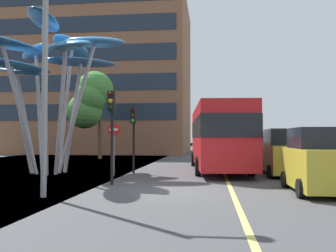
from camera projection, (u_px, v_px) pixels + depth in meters
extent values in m
cube|color=#424244|center=(176.00, 192.00, 12.72)|extent=(120.00, 240.00, 0.10)
cube|color=#E0D666|center=(232.00, 192.00, 12.50)|extent=(0.16, 144.00, 0.01)
cube|color=red|center=(218.00, 136.00, 20.70)|extent=(3.43, 10.97, 3.19)
cube|color=black|center=(218.00, 128.00, 20.71)|extent=(3.46, 11.08, 1.02)
cube|color=yellow|center=(210.00, 119.00, 26.08)|extent=(1.42, 0.21, 0.36)
cube|color=#B2B2B7|center=(218.00, 106.00, 20.76)|extent=(2.23, 3.92, 0.24)
cylinder|color=black|center=(233.00, 159.00, 23.95)|extent=(0.35, 0.98, 0.96)
cylinder|color=black|center=(193.00, 159.00, 24.04)|extent=(0.35, 0.98, 0.96)
cylinder|color=black|center=(251.00, 166.00, 17.64)|extent=(0.35, 0.98, 0.96)
cylinder|color=black|center=(198.00, 166.00, 17.73)|extent=(0.35, 0.98, 0.96)
cylinder|color=#9EA0A5|center=(77.00, 107.00, 19.23)|extent=(2.07, 0.30, 6.98)
ellipsoid|color=#4299E0|center=(95.00, 42.00, 19.28)|extent=(3.36, 1.84, 0.54)
cylinder|color=#9EA0A5|center=(73.00, 117.00, 19.80)|extent=(0.96, 0.68, 6.04)
ellipsoid|color=#4CA3E5|center=(81.00, 62.00, 20.06)|extent=(4.16, 3.35, 0.46)
cylinder|color=#9EA0A5|center=(66.00, 107.00, 21.11)|extent=(0.32, 1.75, 7.36)
ellipsoid|color=#4CA3E5|center=(72.00, 47.00, 21.99)|extent=(1.68, 3.96, 1.08)
cylinder|color=#9EA0A5|center=(39.00, 110.00, 20.89)|extent=(1.30, 1.40, 6.95)
ellipsoid|color=#388EDB|center=(36.00, 53.00, 21.61)|extent=(3.67, 3.87, 0.66)
cylinder|color=#9EA0A5|center=(26.00, 121.00, 19.90)|extent=(1.65, 0.62, 5.59)
ellipsoid|color=#2D7FD1|center=(16.00, 72.00, 20.26)|extent=(3.64, 1.99, 0.76)
cylinder|color=#9EA0A5|center=(21.00, 119.00, 18.87)|extent=(1.27, 0.71, 5.68)
ellipsoid|color=#4299E0|center=(11.00, 65.00, 18.80)|extent=(4.11, 2.77, 1.01)
cylinder|color=#9EA0A5|center=(20.00, 110.00, 18.09)|extent=(1.36, 1.78, 6.50)
ellipsoid|color=#2D7FD1|center=(2.00, 42.00, 17.51)|extent=(3.34, 3.95, 0.66)
cylinder|color=#9EA0A5|center=(45.00, 101.00, 17.49)|extent=(0.71, 1.71, 7.34)
ellipsoid|color=#2D7FD1|center=(44.00, 20.00, 16.86)|extent=(2.44, 3.92, 0.63)
cylinder|color=#9EA0A5|center=(61.00, 111.00, 18.06)|extent=(1.10, 1.14, 6.37)
ellipsoid|color=#4299E0|center=(66.00, 46.00, 17.70)|extent=(4.19, 4.30, 1.32)
cylinder|color=black|center=(112.00, 138.00, 14.46)|extent=(0.12, 0.12, 3.70)
cube|color=black|center=(111.00, 101.00, 14.36)|extent=(0.28, 0.24, 0.80)
sphere|color=#390706|center=(110.00, 94.00, 14.24)|extent=(0.18, 0.18, 0.18)
sphere|color=orange|center=(110.00, 101.00, 14.24)|extent=(0.18, 0.18, 0.18)
sphere|color=black|center=(110.00, 108.00, 14.23)|extent=(0.18, 0.18, 0.18)
cylinder|color=black|center=(134.00, 141.00, 19.08)|extent=(0.12, 0.12, 3.41)
cube|color=black|center=(133.00, 116.00, 18.99)|extent=(0.28, 0.24, 0.80)
sphere|color=#390706|center=(133.00, 111.00, 18.87)|extent=(0.18, 0.18, 0.18)
sphere|color=#3A2707|center=(133.00, 116.00, 18.86)|extent=(0.18, 0.18, 0.18)
sphere|color=green|center=(133.00, 121.00, 18.85)|extent=(0.18, 0.18, 0.18)
cube|color=gold|center=(318.00, 168.00, 12.27)|extent=(1.75, 3.86, 1.31)
cube|color=black|center=(318.00, 138.00, 12.31)|extent=(1.61, 2.12, 0.71)
cylinder|color=black|center=(334.00, 180.00, 13.35)|extent=(0.20, 0.60, 0.60)
cylinder|color=black|center=(285.00, 180.00, 13.55)|extent=(0.20, 0.60, 0.60)
cylinder|color=black|center=(301.00, 188.00, 11.17)|extent=(0.20, 0.60, 0.60)
cube|color=gold|center=(284.00, 158.00, 18.04)|extent=(1.84, 4.41, 1.31)
cube|color=black|center=(284.00, 137.00, 18.07)|extent=(1.69, 2.43, 0.81)
cylinder|color=black|center=(297.00, 167.00, 19.28)|extent=(0.20, 0.60, 0.60)
cylinder|color=black|center=(262.00, 167.00, 19.48)|extent=(0.20, 0.60, 0.60)
cylinder|color=black|center=(312.00, 172.00, 16.56)|extent=(0.20, 0.60, 0.60)
cylinder|color=black|center=(270.00, 172.00, 16.77)|extent=(0.20, 0.60, 0.60)
cube|color=navy|center=(271.00, 153.00, 23.81)|extent=(1.76, 4.35, 1.35)
cube|color=black|center=(271.00, 138.00, 23.85)|extent=(1.62, 2.39, 0.69)
cylinder|color=black|center=(281.00, 160.00, 25.04)|extent=(0.20, 0.60, 0.60)
cylinder|color=black|center=(255.00, 160.00, 25.24)|extent=(0.20, 0.60, 0.60)
cylinder|color=black|center=(290.00, 163.00, 22.36)|extent=(0.20, 0.60, 0.60)
cylinder|color=black|center=(261.00, 163.00, 22.56)|extent=(0.20, 0.60, 0.60)
cylinder|color=gray|center=(45.00, 80.00, 11.49)|extent=(0.18, 0.18, 7.38)
cylinder|color=brown|center=(100.00, 138.00, 32.59)|extent=(0.35, 0.35, 3.63)
sphere|color=#428438|center=(90.00, 97.00, 31.81)|extent=(2.74, 2.74, 2.74)
sphere|color=#428438|center=(85.00, 111.00, 32.03)|extent=(3.07, 3.07, 3.07)
sphere|color=#428438|center=(95.00, 90.00, 32.41)|extent=(3.27, 3.27, 3.27)
cylinder|color=brown|center=(127.00, 141.00, 44.76)|extent=(0.40, 0.40, 2.91)
sphere|color=#428438|center=(122.00, 118.00, 45.65)|extent=(3.85, 3.85, 3.85)
sphere|color=#428438|center=(121.00, 110.00, 44.79)|extent=(3.63, 3.63, 3.63)
sphere|color=#428438|center=(132.00, 124.00, 44.46)|extent=(3.60, 3.60, 3.60)
sphere|color=#428438|center=(136.00, 116.00, 45.01)|extent=(2.69, 2.69, 2.69)
sphere|color=#428438|center=(127.00, 115.00, 44.53)|extent=(3.06, 3.06, 3.06)
cylinder|color=gray|center=(114.00, 150.00, 17.70)|extent=(0.08, 0.08, 2.56)
cylinder|color=red|center=(114.00, 130.00, 17.71)|extent=(0.60, 0.03, 0.60)
cube|color=white|center=(114.00, 130.00, 17.68)|extent=(0.40, 0.04, 0.11)
cube|color=brown|center=(105.00, 78.00, 47.69)|extent=(21.45, 15.99, 19.32)
cube|color=#1E2838|center=(84.00, 112.00, 39.57)|extent=(20.16, 0.08, 1.80)
cube|color=#1E2838|center=(84.00, 83.00, 39.67)|extent=(20.16, 0.08, 1.80)
cube|color=#1E2838|center=(85.00, 53.00, 39.78)|extent=(20.16, 0.08, 1.80)
cube|color=#1E2838|center=(85.00, 24.00, 39.89)|extent=(20.16, 0.08, 1.80)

